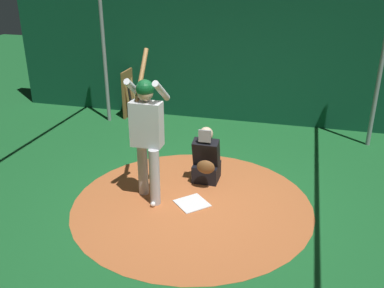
{
  "coord_description": "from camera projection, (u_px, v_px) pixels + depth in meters",
  "views": [
    {
      "loc": [
        5.18,
        1.38,
        3.23
      ],
      "look_at": [
        0.0,
        0.0,
        0.95
      ],
      "focal_mm": 39.82,
      "sensor_mm": 36.0,
      "label": 1
    }
  ],
  "objects": [
    {
      "name": "ground_plane",
      "position": [
        192.0,
        204.0,
        6.19
      ],
      "size": [
        26.28,
        26.28,
        0.0
      ],
      "primitive_type": "plane",
      "color": "#195B28"
    },
    {
      "name": "bat_rack",
      "position": [
        131.0,
        93.0,
        9.73
      ],
      "size": [
        0.82,
        0.2,
        1.05
      ],
      "color": "olive",
      "rests_on": "ground"
    },
    {
      "name": "dirt_circle",
      "position": [
        192.0,
        204.0,
        6.19
      ],
      "size": [
        3.47,
        3.47,
        0.01
      ],
      "primitive_type": "cylinder",
      "color": "#B76033",
      "rests_on": "ground"
    },
    {
      "name": "back_wall",
      "position": [
        239.0,
        32.0,
        8.82
      ],
      "size": [
        0.23,
        10.28,
        3.79
      ],
      "color": "#0F472D",
      "rests_on": "ground"
    },
    {
      "name": "cage_frame",
      "position": [
        192.0,
        48.0,
        5.31
      ],
      "size": [
        6.08,
        5.5,
        3.22
      ],
      "color": "gray",
      "rests_on": "ground"
    },
    {
      "name": "batter",
      "position": [
        147.0,
        129.0,
        5.92
      ],
      "size": [
        0.68,
        0.49,
        2.14
      ],
      "color": "#B3B3B7",
      "rests_on": "ground"
    },
    {
      "name": "home_plate",
      "position": [
        192.0,
        203.0,
        6.19
      ],
      "size": [
        0.59,
        0.59,
        0.01
      ],
      "primitive_type": "cube",
      "rotation": [
        0.0,
        0.0,
        0.79
      ],
      "color": "white",
      "rests_on": "dirt_circle"
    },
    {
      "name": "baseball_0",
      "position": [
        153.0,
        204.0,
        6.11
      ],
      "size": [
        0.07,
        0.07,
        0.07
      ],
      "primitive_type": "sphere",
      "color": "white",
      "rests_on": "dirt_circle"
    },
    {
      "name": "catcher",
      "position": [
        206.0,
        161.0,
        6.71
      ],
      "size": [
        0.58,
        0.4,
        0.93
      ],
      "color": "black",
      "rests_on": "ground"
    }
  ]
}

